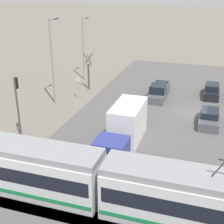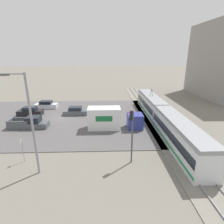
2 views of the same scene
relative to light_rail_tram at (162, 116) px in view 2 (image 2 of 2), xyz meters
The scene contains 12 objects.
ground_plane 17.13m from the light_rail_tram, 104.59° to the right, with size 320.00×320.00×0.00m, color slate.
road_surface 17.13m from the light_rail_tram, 104.59° to the right, with size 23.65×43.52×0.08m.
rail_bed 4.60m from the light_rail_tram, behind, with size 58.98×4.40×0.22m.
light_rail_tram is the anchor object (origin of this frame).
box_truck 7.88m from the light_rail_tram, 83.85° to the right, with size 2.36×8.17×3.26m.
pickup_truck 20.44m from the light_rail_tram, 89.67° to the right, with size 1.92×5.80×1.75m.
sedan_car_0 15.55m from the light_rail_tram, 112.18° to the right, with size 1.86×4.39×1.49m.
sedan_car_1 23.63m from the light_rail_tram, 115.99° to the right, with size 1.87×4.53×1.56m.
sedan_car_2 23.53m from the light_rail_tram, 104.49° to the right, with size 1.72×4.44×1.56m.
traffic_light_pole 11.67m from the light_rail_tram, 32.25° to the right, with size 0.28×0.47×5.64m.
street_lamp_near_crossing 19.23m from the light_rail_tram, 53.92° to the right, with size 0.36×1.95×9.38m.
no_parking_sign 19.59m from the light_rail_tram, 61.96° to the right, with size 0.32×0.08×2.59m.
Camera 2 is at (29.72, 7.87, 10.64)m, focal length 28.00 mm.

